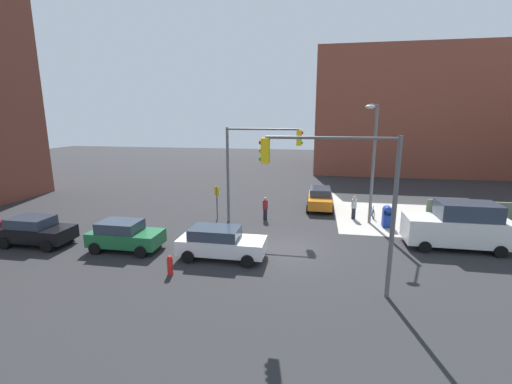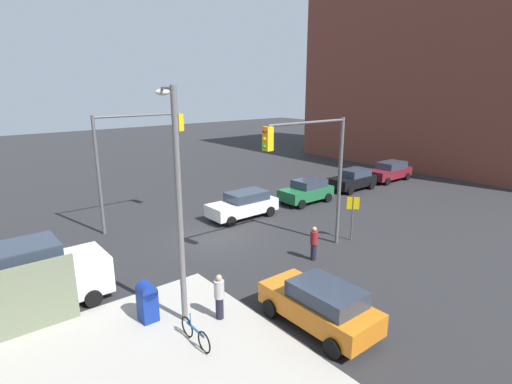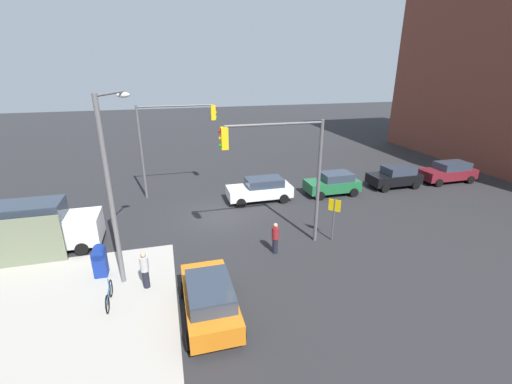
% 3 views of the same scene
% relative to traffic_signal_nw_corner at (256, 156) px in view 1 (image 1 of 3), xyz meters
% --- Properties ---
extents(ground_plane, '(120.00, 120.00, 0.00)m').
position_rel_traffic_signal_nw_corner_xyz_m(ground_plane, '(2.55, -4.50, -4.61)').
color(ground_plane, '#28282B').
extents(sidewalk_corner, '(12.00, 12.00, 0.01)m').
position_rel_traffic_signal_nw_corner_xyz_m(sidewalk_corner, '(11.55, 4.50, -4.61)').
color(sidewalk_corner, '#ADA89E').
rests_on(sidewalk_corner, ground).
extents(building_warehouse_north, '(32.00, 18.00, 15.45)m').
position_rel_traffic_signal_nw_corner_xyz_m(building_warehouse_north, '(19.58, 29.50, 3.11)').
color(building_warehouse_north, brown).
rests_on(building_warehouse_north, ground).
extents(traffic_signal_nw_corner, '(5.15, 0.36, 6.50)m').
position_rel_traffic_signal_nw_corner_xyz_m(traffic_signal_nw_corner, '(0.00, 0.00, 0.00)').
color(traffic_signal_nw_corner, '#59595B').
rests_on(traffic_signal_nw_corner, ground).
extents(traffic_signal_se_corner, '(5.39, 0.36, 6.50)m').
position_rel_traffic_signal_nw_corner_xyz_m(traffic_signal_se_corner, '(5.00, -9.00, 0.01)').
color(traffic_signal_se_corner, '#59595B').
rests_on(traffic_signal_se_corner, ground).
extents(street_lamp_corner, '(1.14, 2.56, 8.00)m').
position_rel_traffic_signal_nw_corner_xyz_m(street_lamp_corner, '(7.63, 0.95, 0.09)').
color(street_lamp_corner, slate).
rests_on(street_lamp_corner, ground).
extents(warning_sign_two_way, '(0.48, 0.48, 2.40)m').
position_rel_traffic_signal_nw_corner_xyz_m(warning_sign_two_way, '(-2.85, 0.24, -2.97)').
color(warning_sign_two_way, '#4C4C4C').
rests_on(warning_sign_two_way, ground).
extents(mailbox_blue, '(0.56, 0.64, 1.43)m').
position_rel_traffic_signal_nw_corner_xyz_m(mailbox_blue, '(8.75, 0.50, -3.85)').
color(mailbox_blue, navy).
rests_on(mailbox_blue, ground).
extents(fire_hydrant, '(0.26, 0.26, 0.94)m').
position_rel_traffic_signal_nw_corner_xyz_m(fire_hydrant, '(-2.45, -8.70, -4.13)').
color(fire_hydrant, red).
rests_on(fire_hydrant, ground).
extents(sedan_black, '(3.96, 2.02, 1.62)m').
position_rel_traffic_signal_nw_corner_xyz_m(sedan_black, '(-11.57, -6.44, -3.77)').
color(sedan_black, black).
rests_on(sedan_black, ground).
extents(sedan_green, '(3.89, 2.02, 1.62)m').
position_rel_traffic_signal_nw_corner_xyz_m(sedan_green, '(-6.17, -6.24, -3.77)').
color(sedan_green, '#1E6638').
rests_on(sedan_green, ground).
extents(sedan_white, '(4.46, 2.02, 1.62)m').
position_rel_traffic_signal_nw_corner_xyz_m(sedan_white, '(-0.70, -6.39, -3.77)').
color(sedan_white, white).
rests_on(sedan_white, ground).
extents(hatchback_orange, '(2.02, 4.23, 1.62)m').
position_rel_traffic_signal_nw_corner_xyz_m(hatchback_orange, '(4.38, 4.55, -3.77)').
color(hatchback_orange, orange).
rests_on(hatchback_orange, ground).
extents(van_white_delivery, '(5.40, 2.32, 2.62)m').
position_rel_traffic_signal_nw_corner_xyz_m(van_white_delivery, '(11.89, -2.70, -3.33)').
color(van_white_delivery, white).
rests_on(van_white_delivery, ground).
extents(pedestrian_crossing, '(0.36, 0.36, 1.69)m').
position_rel_traffic_signal_nw_corner_xyz_m(pedestrian_crossing, '(6.75, 2.00, -3.73)').
color(pedestrian_crossing, '#B2B2B7').
rests_on(pedestrian_crossing, ground).
extents(pedestrian_waiting, '(0.36, 0.36, 1.65)m').
position_rel_traffic_signal_nw_corner_xyz_m(pedestrian_waiting, '(0.55, 0.70, -3.76)').
color(pedestrian_waiting, maroon).
rests_on(pedestrian_waiting, ground).
extents(bicycle_leaning_on_fence, '(0.05, 1.75, 0.97)m').
position_rel_traffic_signal_nw_corner_xyz_m(bicycle_leaning_on_fence, '(8.15, 2.70, -4.26)').
color(bicycle_leaning_on_fence, black).
rests_on(bicycle_leaning_on_fence, ground).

